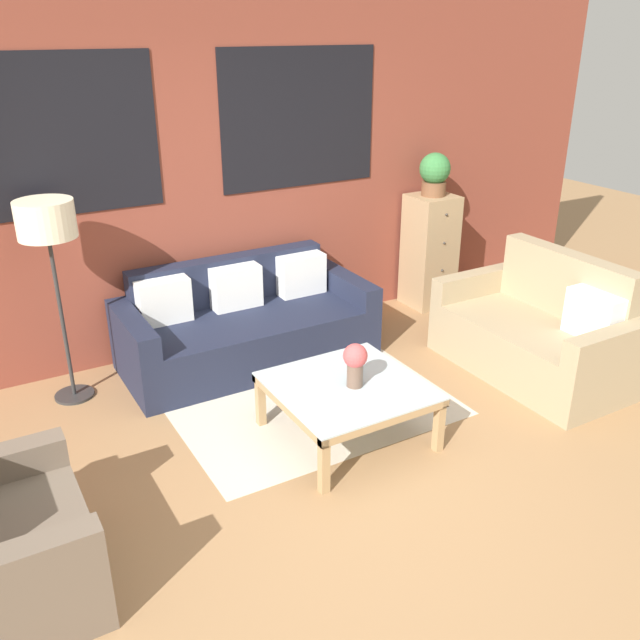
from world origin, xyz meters
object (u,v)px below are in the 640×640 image
floor_lamp (47,229)px  drawer_cabinet (429,251)px  settee_vintage (538,335)px  couch_dark (245,326)px  coffee_table (347,392)px  flower_vase (355,362)px  potted_plant (435,173)px

floor_lamp → drawer_cabinet: 3.44m
settee_vintage → couch_dark: bearing=144.2°
coffee_table → floor_lamp: bearing=134.9°
drawer_cabinet → flower_vase: size_ratio=3.66×
drawer_cabinet → potted_plant: size_ratio=2.75×
coffee_table → flower_vase: (0.03, -0.03, 0.23)m
coffee_table → potted_plant: potted_plant is taller
flower_vase → couch_dark: bearing=95.1°
settee_vintage → potted_plant: (0.16, 1.54, 0.96)m
settee_vintage → flower_vase: settee_vintage is taller
coffee_table → floor_lamp: 2.25m
floor_lamp → couch_dark: bearing=-2.9°
couch_dark → coffee_table: couch_dark is taller
coffee_table → drawer_cabinet: size_ratio=0.86×
couch_dark → drawer_cabinet: 2.04m
settee_vintage → coffee_table: 1.76m
couch_dark → flower_vase: couch_dark is taller
settee_vintage → floor_lamp: size_ratio=1.02×
couch_dark → potted_plant: potted_plant is taller
couch_dark → potted_plant: bearing=5.9°
settee_vintage → coffee_table: settee_vintage is taller
floor_lamp → potted_plant: 3.37m
couch_dark → coffee_table: bearing=-86.1°
settee_vintage → potted_plant: size_ratio=3.85×
couch_dark → potted_plant: size_ratio=5.09×
floor_lamp → settee_vintage: bearing=-23.7°
couch_dark → flower_vase: 1.45m
drawer_cabinet → coffee_table: bearing=-140.4°
drawer_cabinet → flower_vase: (-1.89, -1.62, 0.03)m
couch_dark → settee_vintage: settee_vintage is taller
floor_lamp → flower_vase: floor_lamp is taller
couch_dark → drawer_cabinet: drawer_cabinet is taller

